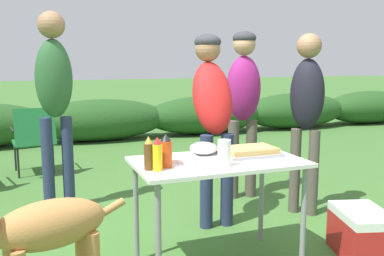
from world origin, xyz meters
name	(u,v)px	position (x,y,z in m)	size (l,w,h in m)	color
shrub_hedge	(100,120)	(0.00, 5.00, 0.36)	(14.40, 0.90, 0.72)	#234C1E
folding_table	(218,171)	(0.00, 0.00, 0.66)	(1.10, 0.64, 0.74)	silver
food_tray	(250,151)	(0.26, 0.06, 0.77)	(0.39, 0.28, 0.06)	#9E9EA3
plate_stack	(179,158)	(-0.24, 0.09, 0.75)	(0.23, 0.23, 0.03)	white
mixing_bowl	(204,148)	(-0.02, 0.20, 0.78)	(0.19, 0.19, 0.08)	silver
paper_cup_stack	(224,153)	(-0.03, -0.16, 0.82)	(0.08, 0.08, 0.16)	white
hot_sauce_bottle	(166,151)	(-0.37, -0.06, 0.84)	(0.08, 0.08, 0.21)	#CC4214
beer_bottle	(149,154)	(-0.49, -0.09, 0.84)	(0.06, 0.06, 0.20)	brown
mustard_bottle	(157,155)	(-0.45, -0.12, 0.84)	(0.06, 0.06, 0.20)	yellow
standing_person_in_olive_jacket	(212,105)	(0.30, 0.78, 1.02)	(0.36, 0.48, 1.61)	#232D4C
standing_person_in_dark_puffer	(307,105)	(1.16, 0.66, 1.00)	(0.36, 0.37, 1.62)	#4C473D
standing_person_with_beanie	(243,95)	(0.85, 1.29, 1.04)	(0.38, 0.29, 1.67)	#4C473D
standing_person_in_gray_fleece	(54,89)	(-0.92, 1.57, 1.13)	(0.35, 0.27, 1.82)	#232D4C
dog	(41,234)	(-1.12, -0.31, 0.52)	(0.89, 0.39, 0.75)	#B27A42
camp_chair_green_behind_table	(34,137)	(-1.11, 2.97, 0.47)	(0.53, 0.64, 0.83)	#19602D
cooler_box	(362,234)	(1.02, -0.23, 0.17)	(0.44, 0.55, 0.34)	#B21E1E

